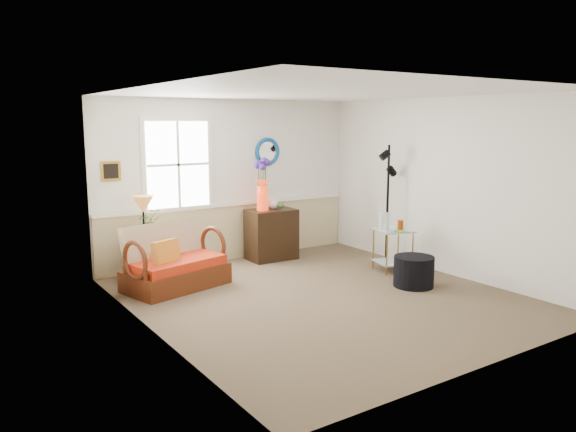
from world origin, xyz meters
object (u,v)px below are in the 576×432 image
lamp_stand (142,257)px  floor_lamp (387,204)px  side_table (393,250)px  ottoman (414,271)px  loveseat (176,256)px  cabinet (271,234)px

lamp_stand → floor_lamp: floor_lamp is taller
side_table → ottoman: side_table is taller
ottoman → lamp_stand: bearing=139.8°
side_table → floor_lamp: bearing=56.3°
lamp_stand → side_table: side_table is taller
loveseat → cabinet: loveseat is taller
side_table → floor_lamp: (0.31, 0.46, 0.62)m
lamp_stand → ottoman: (2.96, -2.50, -0.11)m
loveseat → side_table: bearing=-32.6°
loveseat → cabinet: size_ratio=1.62×
cabinet → ottoman: bearing=-69.7°
cabinet → side_table: cabinet is taller
cabinet → ottoman: 2.55m
loveseat → cabinet: (1.95, 0.66, -0.03)m
ottoman → cabinet: bearing=108.2°
lamp_stand → floor_lamp: size_ratio=0.33×
lamp_stand → cabinet: cabinet is taller
lamp_stand → ottoman: lamp_stand is taller
loveseat → lamp_stand: (-0.22, 0.74, -0.12)m
loveseat → floor_lamp: bearing=-23.6°
ottoman → floor_lamp: bearing=62.4°
cabinet → side_table: bearing=-54.1°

